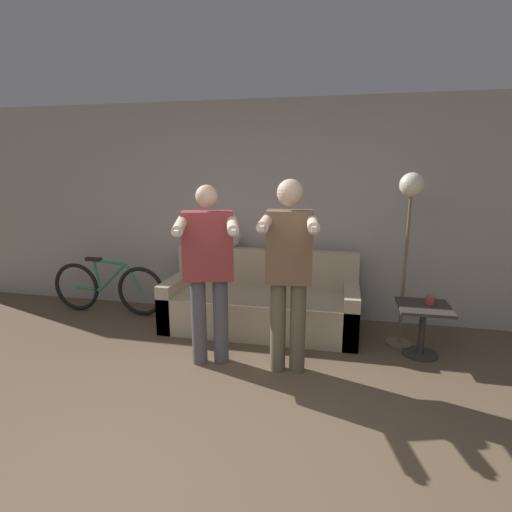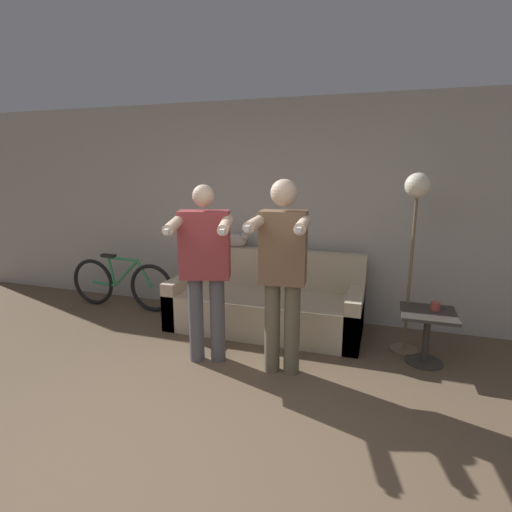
% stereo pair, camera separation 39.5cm
% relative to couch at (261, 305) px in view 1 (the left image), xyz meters
% --- Properties ---
extents(ground_plane, '(16.00, 16.00, 0.00)m').
position_rel_couch_xyz_m(ground_plane, '(0.04, -2.55, -0.28)').
color(ground_plane, brown).
extents(wall_back, '(10.00, 0.05, 2.60)m').
position_rel_couch_xyz_m(wall_back, '(0.04, 0.52, 1.02)').
color(wall_back, '#B7B2A8').
rests_on(wall_back, ground_plane).
extents(couch, '(2.17, 0.83, 0.87)m').
position_rel_couch_xyz_m(couch, '(0.00, 0.00, 0.00)').
color(couch, beige).
rests_on(couch, ground_plane).
extents(person_left, '(0.64, 0.78, 1.67)m').
position_rel_couch_xyz_m(person_left, '(-0.29, -0.94, 0.69)').
color(person_left, '#56565B').
rests_on(person_left, ground_plane).
extents(person_right, '(0.51, 0.71, 1.73)m').
position_rel_couch_xyz_m(person_right, '(0.44, -0.94, 0.72)').
color(person_right, '#6B604C').
rests_on(person_right, ground_plane).
extents(cat, '(0.41, 0.11, 0.19)m').
position_rel_couch_xyz_m(cat, '(-0.46, 0.30, 0.69)').
color(cat, '#B7AD9E').
rests_on(cat, couch).
extents(floor_lamp, '(0.27, 0.27, 1.77)m').
position_rel_couch_xyz_m(floor_lamp, '(1.51, -0.12, 1.15)').
color(floor_lamp, '#756047').
rests_on(floor_lamp, ground_plane).
extents(side_table, '(0.49, 0.49, 0.51)m').
position_rel_couch_xyz_m(side_table, '(1.68, -0.34, 0.09)').
color(side_table, '#38332D').
rests_on(side_table, ground_plane).
extents(cup, '(0.09, 0.09, 0.08)m').
position_rel_couch_xyz_m(cup, '(1.75, -0.27, 0.28)').
color(cup, '#B7473D').
rests_on(cup, side_table).
extents(bicycle, '(1.53, 0.07, 0.71)m').
position_rel_couch_xyz_m(bicycle, '(-2.00, 0.08, 0.05)').
color(bicycle, black).
rests_on(bicycle, ground_plane).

